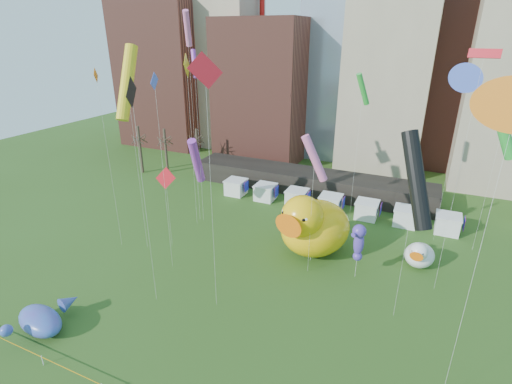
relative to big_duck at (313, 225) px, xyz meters
The scene contains 25 objects.
skyline 41.10m from the big_duck, 89.38° to the left, with size 101.00×23.00×68.00m.
pavilion 18.98m from the big_duck, 108.05° to the left, with size 38.00×6.00×3.20m, color black.
vendor_tents 12.23m from the big_duck, 93.97° to the left, with size 33.24×2.80×2.40m.
bare_trees 36.01m from the big_duck, 152.75° to the left, with size 8.44×6.44×8.50m.
big_duck is the anchor object (origin of this frame).
small_duck 11.71m from the big_duck, 10.92° to the left, with size 3.57×4.42×3.23m.
seahorse_green 1.83m from the big_duck, 75.60° to the right, with size 1.37×1.69×6.02m.
seahorse_purple 6.22m from the big_duck, 25.93° to the right, with size 1.78×1.99×6.11m.
whale_inflatable 27.49m from the big_duck, 129.00° to the right, with size 5.43×6.45×2.21m.
kite_0 17.19m from the big_duck, 161.90° to the right, with size 2.69×0.12×9.86m.
kite_1 9.67m from the big_duck, 78.36° to the right, with size 2.83×1.63×14.84m.
kite_2 15.36m from the big_duck, 35.62° to the right, with size 3.92×4.10×16.72m.
kite_3 16.46m from the big_duck, 72.99° to the left, with size 1.85×2.10×19.37m.
kite_4 22.70m from the big_duck, behind, with size 0.99×2.60×21.38m.
kite_5 21.48m from the big_duck, 145.91° to the right, with size 0.34×1.53×20.24m.
kite_7 22.95m from the big_duck, behind, with size 1.62×1.82×21.74m.
kite_8 21.61m from the big_duck, 113.41° to the right, with size 1.92×1.89×22.27m.
kite_9 31.03m from the big_duck, 155.91° to the left, with size 1.98×2.82×26.30m.
kite_10 23.42m from the big_duck, 128.06° to the right, with size 0.87×2.19×20.45m.
kite_11 21.89m from the big_duck, 26.73° to the left, with size 4.07×1.89×17.75m.
kite_12 24.58m from the big_duck, 159.70° to the right, with size 1.89×4.47×22.51m.
kite_13 22.14m from the big_duck, 35.68° to the left, with size 2.34×2.42×20.64m.
kite_14 26.83m from the big_duck, 160.28° to the right, with size 0.81×1.28×20.26m.
kite_15 17.06m from the big_duck, behind, with size 2.06×3.98×11.55m.
kite_16 22.40m from the big_duck, ahead, with size 2.32×0.71×22.35m.
Camera 1 is at (11.94, -13.31, 23.52)m, focal length 27.00 mm.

